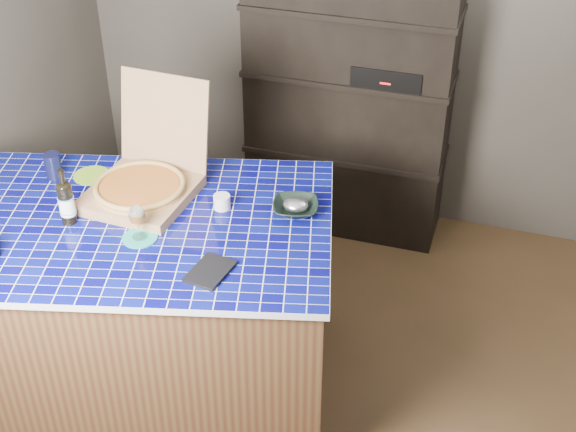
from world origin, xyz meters
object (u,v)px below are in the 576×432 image
(pizza_box, at_px, (143,183))
(mead_bottle, at_px, (66,202))
(dvd_case, at_px, (210,271))
(bowl, at_px, (296,208))
(kitchen_island, at_px, (141,306))
(wine_glass, at_px, (137,216))

(pizza_box, bearing_deg, mead_bottle, -123.70)
(mead_bottle, bearing_deg, pizza_box, 52.73)
(dvd_case, bearing_deg, bowl, 77.60)
(mead_bottle, xyz_separation_m, dvd_case, (0.73, -0.15, -0.10))
(dvd_case, relative_size, bowl, 0.98)
(kitchen_island, distance_m, mead_bottle, 0.65)
(kitchen_island, height_order, bowl, bowl)
(wine_glass, distance_m, bowl, 0.71)
(pizza_box, height_order, bowl, pizza_box)
(bowl, bearing_deg, mead_bottle, -158.34)
(kitchen_island, height_order, dvd_case, dvd_case)
(wine_glass, bearing_deg, dvd_case, -18.97)
(kitchen_island, bearing_deg, bowl, 8.85)
(pizza_box, height_order, mead_bottle, pizza_box)
(pizza_box, relative_size, wine_glass, 3.54)
(pizza_box, xyz_separation_m, bowl, (0.71, 0.08, -0.04))
(pizza_box, distance_m, mead_bottle, 0.37)
(mead_bottle, distance_m, wine_glass, 0.35)
(dvd_case, height_order, bowl, bowl)
(kitchen_island, xyz_separation_m, bowl, (0.68, 0.29, 0.52))
(dvd_case, bearing_deg, pizza_box, 147.94)
(bowl, bearing_deg, wine_glass, -146.09)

